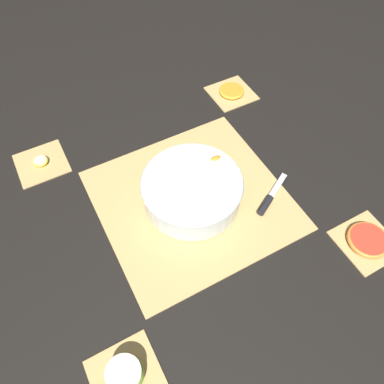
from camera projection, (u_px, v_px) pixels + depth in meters
name	position (u px, v px, depth m)	size (l,w,h in m)	color
ground_plane	(192.00, 200.00, 0.92)	(6.00, 6.00, 0.00)	black
bamboo_mat_center	(192.00, 199.00, 0.92)	(0.44, 0.43, 0.01)	tan
coaster_mat_near_left	(126.00, 377.00, 0.69)	(0.13, 0.13, 0.01)	tan
coaster_mat_near_right	(366.00, 242.00, 0.85)	(0.13, 0.13, 0.01)	tan
coaster_mat_far_left	(41.00, 163.00, 0.99)	(0.13, 0.13, 0.01)	tan
coaster_mat_far_right	(231.00, 93.00, 1.15)	(0.13, 0.13, 0.01)	tan
fruit_salad_bowl	(192.00, 189.00, 0.89)	(0.24, 0.24, 0.08)	silver
paring_knife	(267.00, 203.00, 0.90)	(0.13, 0.08, 0.02)	silver
apple_half	(124.00, 375.00, 0.67)	(0.07, 0.07, 0.04)	#7FAD38
orange_slice_whole	(232.00, 91.00, 1.15)	(0.08, 0.08, 0.01)	orange
banana_coin_single	(41.00, 161.00, 0.98)	(0.04, 0.04, 0.01)	beige
grapefruit_slice	(368.00, 240.00, 0.85)	(0.09, 0.09, 0.01)	red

